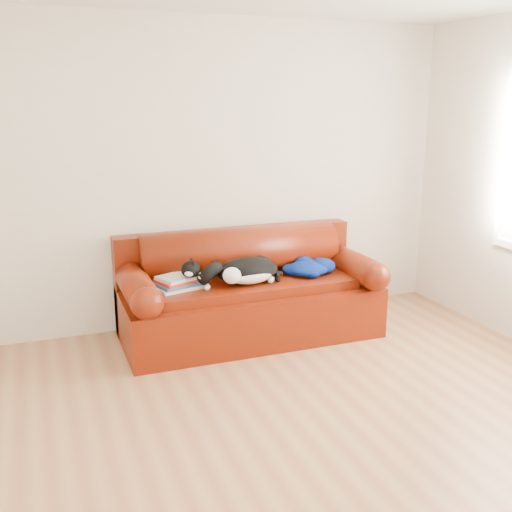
{
  "coord_description": "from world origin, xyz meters",
  "views": [
    {
      "loc": [
        -1.38,
        -2.94,
        1.92
      ],
      "look_at": [
        0.24,
        1.35,
        0.73
      ],
      "focal_mm": 42.0,
      "sensor_mm": 36.0,
      "label": 1
    }
  ],
  "objects": [
    {
      "name": "blanket",
      "position": [
        0.76,
        1.45,
        0.56
      ],
      "size": [
        0.49,
        0.4,
        0.14
      ],
      "rotation": [
        0.0,
        0.0,
        0.24
      ],
      "color": "#020644",
      "rests_on": "sofa_base"
    },
    {
      "name": "cat",
      "position": [
        0.18,
        1.37,
        0.6
      ],
      "size": [
        0.73,
        0.46,
        0.26
      ],
      "rotation": [
        0.0,
        0.0,
        0.42
      ],
      "color": "black",
      "rests_on": "sofa_base"
    },
    {
      "name": "sofa_base",
      "position": [
        0.24,
        1.49,
        0.24
      ],
      "size": [
        2.1,
        0.9,
        0.5
      ],
      "color": "#3C0F02",
      "rests_on": "ground"
    },
    {
      "name": "sofa_back",
      "position": [
        0.24,
        1.74,
        0.54
      ],
      "size": [
        2.1,
        1.01,
        0.88
      ],
      "color": "#3C0F02",
      "rests_on": "ground"
    },
    {
      "name": "room_shell",
      "position": [
        0.12,
        0.02,
        1.67
      ],
      "size": [
        4.52,
        4.02,
        2.61
      ],
      "color": "beige",
      "rests_on": "ground"
    },
    {
      "name": "book_stack",
      "position": [
        -0.38,
        1.45,
        0.55
      ],
      "size": [
        0.38,
        0.33,
        0.1
      ],
      "rotation": [
        0.0,
        0.0,
        0.33
      ],
      "color": "#E9E8C9",
      "rests_on": "sofa_base"
    },
    {
      "name": "ground",
      "position": [
        0.0,
        0.0,
        0.0
      ],
      "size": [
        4.5,
        4.5,
        0.0
      ],
      "primitive_type": "plane",
      "color": "brown",
      "rests_on": "ground"
    }
  ]
}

